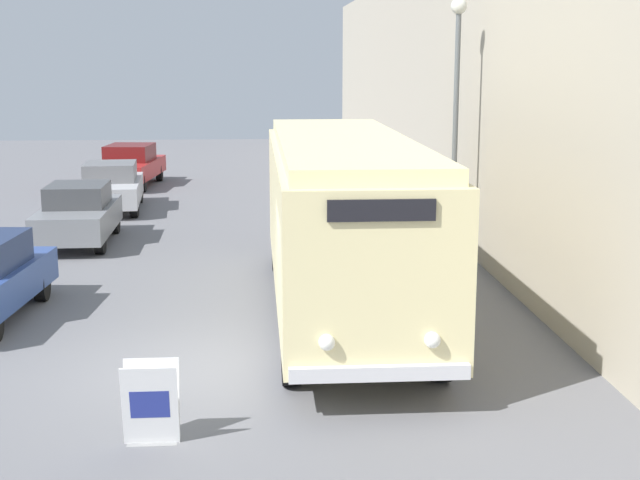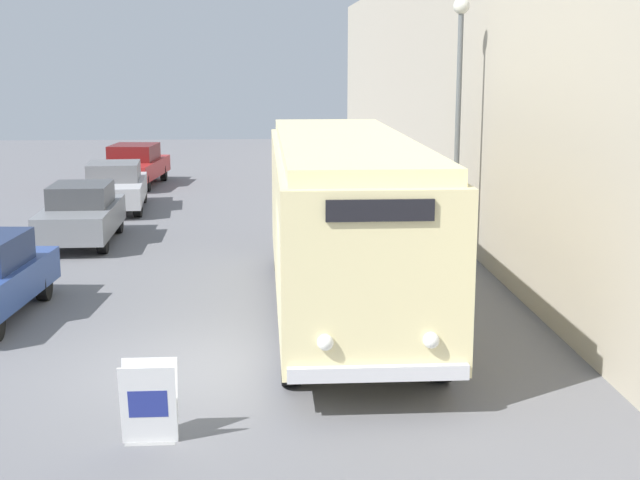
% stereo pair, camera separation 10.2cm
% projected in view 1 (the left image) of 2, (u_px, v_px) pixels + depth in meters
% --- Properties ---
extents(ground_plane, '(80.00, 80.00, 0.00)m').
position_uv_depth(ground_plane, '(195.00, 370.00, 13.66)').
color(ground_plane, slate).
extents(building_wall_right, '(0.30, 60.00, 7.62)m').
position_uv_depth(building_wall_right, '(460.00, 93.00, 23.12)').
color(building_wall_right, '#B2A893').
rests_on(building_wall_right, ground_plane).
extents(vintage_bus, '(2.52, 10.12, 3.31)m').
position_uv_depth(vintage_bus, '(343.00, 215.00, 16.32)').
color(vintage_bus, black).
rests_on(vintage_bus, ground_plane).
extents(sign_board, '(0.69, 0.39, 1.05)m').
position_uv_depth(sign_board, '(151.00, 404.00, 10.99)').
color(sign_board, gray).
rests_on(sign_board, ground_plane).
extents(streetlamp, '(0.36, 0.36, 6.01)m').
position_uv_depth(streetlamp, '(456.00, 93.00, 19.97)').
color(streetlamp, '#595E60').
rests_on(streetlamp, ground_plane).
extents(parked_car_mid, '(1.78, 4.05, 1.53)m').
position_uv_depth(parked_car_mid, '(78.00, 214.00, 22.90)').
color(parked_car_mid, black).
rests_on(parked_car_mid, ground_plane).
extents(parked_car_far, '(2.14, 4.28, 1.50)m').
position_uv_depth(parked_car_far, '(111.00, 187.00, 27.90)').
color(parked_car_far, black).
rests_on(parked_car_far, ground_plane).
extents(parked_car_distant, '(2.29, 4.47, 1.54)m').
position_uv_depth(parked_car_distant, '(130.00, 165.00, 33.24)').
color(parked_car_distant, black).
rests_on(parked_car_distant, ground_plane).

